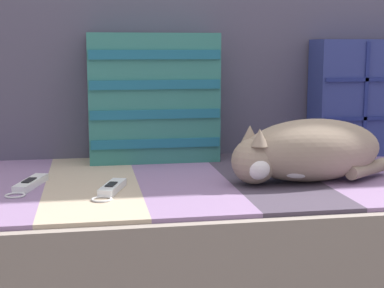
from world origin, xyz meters
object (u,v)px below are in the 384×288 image
at_px(game_remote_far, 112,188).
at_px(couch, 260,246).
at_px(throw_pillow_quilted, 377,97).
at_px(game_remote_near, 30,184).
at_px(throw_pillow_striped, 153,98).
at_px(sleeping_cat, 305,152).

bearing_deg(game_remote_far, couch, 20.41).
height_order(throw_pillow_quilted, game_remote_near, throw_pillow_quilted).
bearing_deg(couch, throw_pillow_striped, 140.47).
height_order(throw_pillow_striped, game_remote_far, throw_pillow_striped).
distance_m(couch, throw_pillow_striped, 0.56).
bearing_deg(throw_pillow_striped, game_remote_far, -110.69).
xyz_separation_m(sleeping_cat, game_remote_near, (-0.71, 0.06, -0.07)).
height_order(couch, throw_pillow_quilted, throw_pillow_quilted).
distance_m(throw_pillow_quilted, sleeping_cat, 0.55).
xyz_separation_m(sleeping_cat, game_remote_far, (-0.51, -0.03, -0.07)).
distance_m(throw_pillow_quilted, game_remote_far, 1.00).
distance_m(couch, throw_pillow_quilted, 0.66).
height_order(throw_pillow_quilted, throw_pillow_striped, throw_pillow_striped).
relative_size(couch, throw_pillow_striped, 4.45).
bearing_deg(throw_pillow_striped, throw_pillow_quilted, 0.04).
bearing_deg(couch, sleeping_cat, -60.67).
height_order(throw_pillow_striped, sleeping_cat, throw_pillow_striped).
xyz_separation_m(couch, game_remote_far, (-0.43, -0.16, 0.23)).
relative_size(throw_pillow_quilted, game_remote_near, 2.08).
height_order(game_remote_near, game_remote_far, same).
distance_m(throw_pillow_striped, game_remote_far, 0.46).
bearing_deg(couch, game_remote_near, -173.10).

